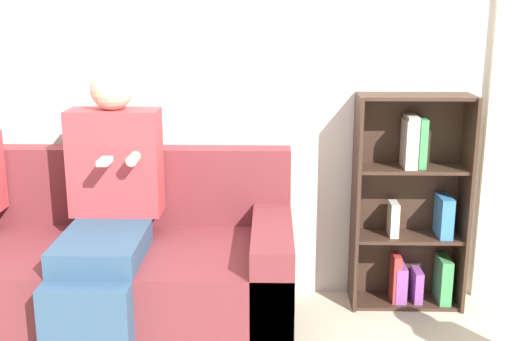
# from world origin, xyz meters

# --- Properties ---
(back_wall) EXTENTS (10.00, 0.06, 2.55)m
(back_wall) POSITION_xyz_m (0.00, 0.97, 1.27)
(back_wall) COLOR silver
(back_wall) RESTS_ON ground_plane
(couch) EXTENTS (1.93, 0.84, 0.85)m
(couch) POSITION_xyz_m (-0.34, 0.51, 0.28)
(couch) COLOR maroon
(couch) RESTS_ON ground_plane
(adult_seated) EXTENTS (0.44, 0.80, 1.27)m
(adult_seated) POSITION_xyz_m (-0.24, 0.43, 0.66)
(adult_seated) COLOR #335170
(adult_seated) RESTS_ON ground_plane
(bookshelf) EXTENTS (0.58, 0.24, 1.13)m
(bookshelf) POSITION_xyz_m (1.26, 0.84, 0.53)
(bookshelf) COLOR #3D281E
(bookshelf) RESTS_ON ground_plane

